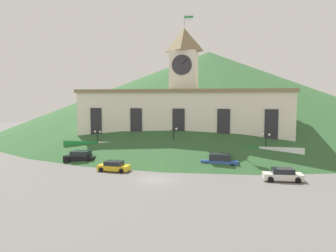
% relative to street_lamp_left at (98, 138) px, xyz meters
% --- Properties ---
extents(ground_plane, '(160.00, 160.00, 0.00)m').
position_rel_street_lamp_left_xyz_m(ground_plane, '(13.00, -12.21, -3.25)').
color(ground_plane, '#605E5B').
extents(civic_building, '(36.97, 10.64, 24.32)m').
position_rel_street_lamp_left_xyz_m(civic_building, '(13.00, 7.88, 2.99)').
color(civic_building, silver).
rests_on(civic_building, ground).
extents(banner_fence, '(37.79, 0.12, 2.68)m').
position_rel_street_lamp_left_xyz_m(banner_fence, '(13.00, -0.63, -1.91)').
color(banner_fence, '#1E8438').
rests_on(banner_fence, ground).
extents(hillside_backdrop, '(122.55, 122.55, 23.85)m').
position_rel_street_lamp_left_xyz_m(hillside_backdrop, '(13.00, 52.72, 8.67)').
color(hillside_backdrop, '#2D562D').
rests_on(hillside_backdrop, ground).
extents(street_lamp_left, '(1.26, 0.36, 4.40)m').
position_rel_street_lamp_left_xyz_m(street_lamp_left, '(0.00, 0.00, 0.00)').
color(street_lamp_left, black).
rests_on(street_lamp_left, ground).
extents(street_lamp_center, '(1.26, 0.36, 5.15)m').
position_rel_street_lamp_left_xyz_m(street_lamp_center, '(12.73, 0.00, 0.48)').
color(street_lamp_center, black).
rests_on(street_lamp_center, ground).
extents(street_lamp_right, '(1.26, 0.36, 4.58)m').
position_rel_street_lamp_left_xyz_m(street_lamp_right, '(26.60, 0.00, 0.11)').
color(street_lamp_right, black).
rests_on(street_lamp_right, ground).
extents(car_yellow_coupe, '(4.25, 2.23, 1.35)m').
position_rel_street_lamp_left_xyz_m(car_yellow_coupe, '(6.44, -9.11, -2.63)').
color(car_yellow_coupe, yellow).
rests_on(car_yellow_coupe, ground).
extents(car_black_suv, '(4.94, 2.44, 1.80)m').
position_rel_street_lamp_left_xyz_m(car_black_suv, '(-0.53, -4.93, -2.42)').
color(car_black_suv, black).
rests_on(car_black_suv, ground).
extents(car_blue_van, '(5.10, 2.36, 2.10)m').
position_rel_street_lamp_left_xyz_m(car_blue_van, '(20.21, -4.62, -2.29)').
color(car_blue_van, '#284C99').
rests_on(car_blue_van, ground).
extents(car_white_taxi, '(4.64, 2.45, 1.50)m').
position_rel_street_lamp_left_xyz_m(car_white_taxi, '(27.88, -9.63, -2.56)').
color(car_white_taxi, white).
rests_on(car_white_taxi, ground).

